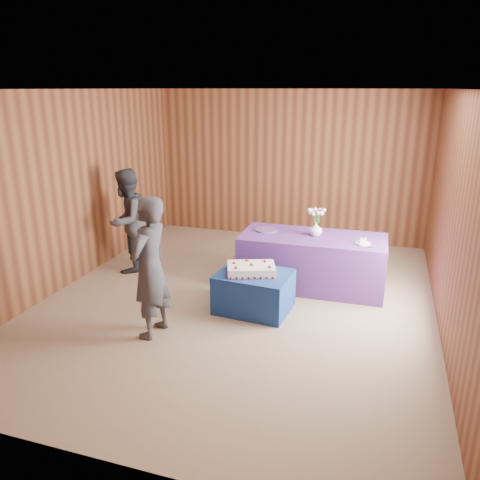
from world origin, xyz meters
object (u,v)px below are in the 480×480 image
at_px(cake_table, 254,292).
at_px(serving_table, 312,261).
at_px(vase, 316,229).
at_px(guest_left, 150,268).
at_px(sheet_cake, 251,269).
at_px(guest_right, 127,221).

distance_m(cake_table, serving_table, 1.14).
height_order(vase, guest_left, guest_left).
height_order(sheet_cake, guest_left, guest_left).
height_order(sheet_cake, vase, vase).
relative_size(serving_table, guest_left, 1.23).
bearing_deg(serving_table, vase, 50.92).
bearing_deg(serving_table, sheet_cake, -123.32).
distance_m(sheet_cake, guest_right, 2.32).
distance_m(sheet_cake, vase, 1.23).
xyz_separation_m(cake_table, guest_left, (-0.94, -0.94, 0.56)).
xyz_separation_m(vase, guest_left, (-1.54, -1.95, -0.03)).
distance_m(serving_table, sheet_cake, 1.17).
bearing_deg(vase, guest_left, -128.29).
relative_size(sheet_cake, vase, 3.81).
xyz_separation_m(guest_left, guest_right, (-1.29, 1.70, -0.02)).
relative_size(cake_table, guest_left, 0.55).
bearing_deg(vase, guest_right, -174.94).
bearing_deg(serving_table, guest_right, -176.73).
relative_size(vase, guest_left, 0.12).
relative_size(vase, guest_right, 0.12).
relative_size(cake_table, guest_right, 0.57).
bearing_deg(guest_right, sheet_cake, 71.44).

